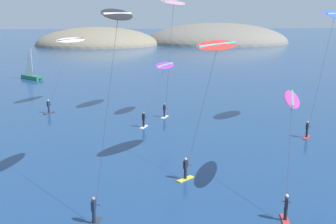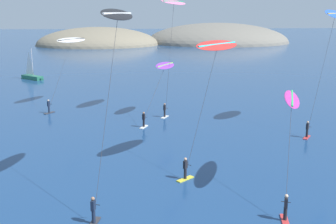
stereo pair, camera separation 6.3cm
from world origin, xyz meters
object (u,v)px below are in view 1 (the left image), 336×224
object	(u,v)px
kitesurfer_purple	(163,70)
kitesurfer_pink	(173,9)
kitesurfer_magenta	(292,108)
kitesurfer_black	(116,31)
kitesurfer_red	(216,54)
kitesurfer_blue	(333,22)
sailboat_near	(33,76)
kitesurfer_white	(70,45)

from	to	relation	value
kitesurfer_purple	kitesurfer_pink	size ratio (longest dim) A/B	0.62
kitesurfer_magenta	kitesurfer_black	xyz separation A→B (m)	(-11.52, 0.89, 5.03)
kitesurfer_purple	kitesurfer_red	world-z (taller)	kitesurfer_red
kitesurfer_blue	kitesurfer_magenta	size ratio (longest dim) A/B	1.48
kitesurfer_red	kitesurfer_pink	bearing A→B (deg)	94.36
kitesurfer_magenta	kitesurfer_purple	bearing A→B (deg)	106.93
kitesurfer_pink	sailboat_near	bearing A→B (deg)	128.54
kitesurfer_black	kitesurfer_pink	world-z (taller)	kitesurfer_pink
kitesurfer_blue	kitesurfer_pink	distance (m)	17.54
kitesurfer_white	kitesurfer_pink	world-z (taller)	kitesurfer_pink
kitesurfer_white	kitesurfer_magenta	bearing A→B (deg)	-57.90
sailboat_near	kitesurfer_white	world-z (taller)	kitesurfer_white
kitesurfer_white	kitesurfer_red	distance (m)	27.36
kitesurfer_blue	kitesurfer_black	bearing A→B (deg)	-145.57
kitesurfer_black	kitesurfer_magenta	bearing A→B (deg)	-4.43
sailboat_near	kitesurfer_white	size ratio (longest dim) A/B	0.64
kitesurfer_white	kitesurfer_black	world-z (taller)	kitesurfer_black
kitesurfer_black	kitesurfer_purple	bearing A→B (deg)	77.27
kitesurfer_red	kitesurfer_pink	world-z (taller)	kitesurfer_pink
kitesurfer_blue	kitesurfer_magenta	distance (m)	19.58
kitesurfer_white	kitesurfer_red	size ratio (longest dim) A/B	0.89
kitesurfer_red	kitesurfer_pink	size ratio (longest dim) A/B	0.74
kitesurfer_blue	kitesurfer_magenta	world-z (taller)	kitesurfer_blue
kitesurfer_white	kitesurfer_blue	bearing A→B (deg)	-24.83
kitesurfer_white	kitesurfer_pink	bearing A→B (deg)	-23.32
sailboat_near	kitesurfer_pink	size ratio (longest dim) A/B	0.42
kitesurfer_black	kitesurfer_red	bearing A→B (deg)	32.34
kitesurfer_white	kitesurfer_red	bearing A→B (deg)	-58.88
kitesurfer_purple	kitesurfer_blue	xyz separation A→B (m)	(17.01, -6.27, 5.59)
kitesurfer_pink	kitesurfer_black	bearing A→B (deg)	-105.05
kitesurfer_blue	sailboat_near	bearing A→B (deg)	136.70
kitesurfer_magenta	kitesurfer_pink	bearing A→B (deg)	103.02
sailboat_near	kitesurfer_red	distance (m)	53.08
kitesurfer_magenta	kitesurfer_red	bearing A→B (deg)	125.96
kitesurfer_red	kitesurfer_magenta	bearing A→B (deg)	-54.04
kitesurfer_white	kitesurfer_blue	size ratio (longest dim) A/B	0.72
kitesurfer_blue	kitesurfer_magenta	bearing A→B (deg)	-122.99
kitesurfer_purple	kitesurfer_pink	distance (m)	7.17
kitesurfer_white	kitesurfer_black	xyz separation A→B (m)	(6.68, -28.12, 2.95)
kitesurfer_blue	kitesurfer_pink	size ratio (longest dim) A/B	0.91
kitesurfer_red	kitesurfer_blue	world-z (taller)	kitesurfer_blue
kitesurfer_red	kitesurfer_blue	distance (m)	17.75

